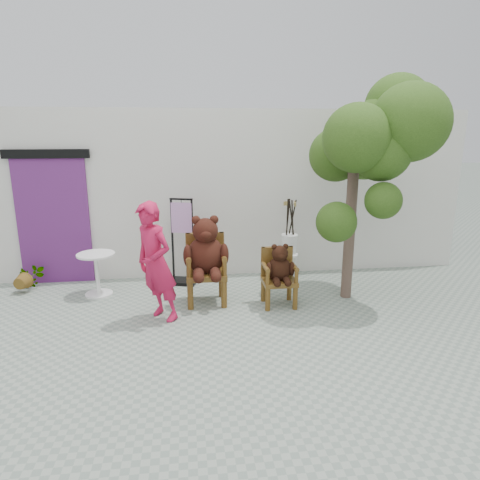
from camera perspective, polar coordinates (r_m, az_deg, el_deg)
The scene contains 11 objects.
ground_plane at distance 5.69m, azimuth 0.80°, elevation -12.98°, with size 60.00×60.00×0.00m, color gray.
back_wall at distance 8.22m, azimuth -2.20°, elevation 6.50°, with size 9.00×1.00×3.00m, color silver.
doorway at distance 8.06m, azimuth -23.62°, elevation 2.74°, with size 1.40×0.11×2.33m.
chair_big at distance 6.56m, azimuth -4.58°, elevation -1.99°, with size 0.69×0.73×1.39m.
chair_small at distance 6.54m, azimuth 5.25°, elevation -3.96°, with size 0.50×0.52×0.98m.
person at distance 5.98m, azimuth -11.11°, elevation -3.03°, with size 0.63×0.41×1.72m, color #BE1743.
cafe_table at distance 7.32m, azimuth -18.53°, elevation -3.71°, with size 0.60×0.60×0.70m.
display_stand at distance 7.50m, azimuth -7.63°, elevation -1.51°, with size 0.53×0.46×1.51m.
stool_bucket at distance 7.75m, azimuth 6.59°, elevation -0.52°, with size 0.32×0.32×1.45m.
tree at distance 6.78m, azimuth 17.98°, elevation 12.79°, with size 1.86×1.97×3.44m.
potted_plant at distance 8.04m, azimuth -26.46°, elevation -4.44°, with size 0.43×0.37×0.47m, color #1C370F.
Camera 1 is at (-0.72, -5.01, 2.60)m, focal length 32.00 mm.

